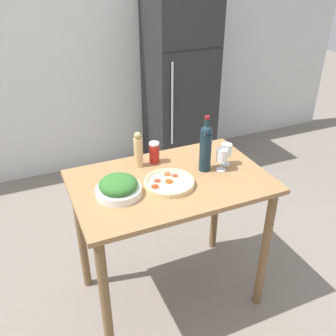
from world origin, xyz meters
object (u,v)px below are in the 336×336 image
object	(u,v)px
salt_canister	(154,152)
pepper_mill	(138,150)
refrigerator	(179,84)
homemade_pizza	(169,182)
wine_bottle	(206,147)
wine_glass_near	(222,156)
wine_glass_far	(226,151)
salad_bowl	(118,187)

from	to	relation	value
salt_canister	pepper_mill	bearing A→B (deg)	-176.55
refrigerator	homemade_pizza	xyz separation A→B (m)	(-0.92, -1.82, 0.04)
wine_bottle	wine_glass_near	world-z (taller)	wine_bottle
refrigerator	wine_glass_far	xyz separation A→B (m)	(-0.49, -1.74, 0.12)
wine_bottle	wine_glass_near	xyz separation A→B (m)	(0.09, -0.05, -0.06)
salt_canister	refrigerator	bearing A→B (deg)	59.71
wine_glass_far	salad_bowl	xyz separation A→B (m)	(-0.73, -0.06, -0.05)
wine_bottle	homemade_pizza	bearing A→B (deg)	-163.69
homemade_pizza	salt_canister	bearing A→B (deg)	85.36
refrigerator	wine_glass_near	xyz separation A→B (m)	(-0.55, -1.79, 0.12)
refrigerator	pepper_mill	size ratio (longest dim) A/B	7.96
refrigerator	pepper_mill	world-z (taller)	refrigerator
wine_bottle	salad_bowl	world-z (taller)	wine_bottle
wine_glass_far	salt_canister	bearing A→B (deg)	152.53
refrigerator	wine_glass_near	bearing A→B (deg)	-107.06
wine_glass_near	pepper_mill	distance (m)	0.52
wine_bottle	salt_canister	world-z (taller)	wine_bottle
wine_bottle	salt_canister	size ratio (longest dim) A/B	2.56
refrigerator	salad_bowl	xyz separation A→B (m)	(-1.22, -1.80, 0.07)
refrigerator	wine_glass_far	world-z (taller)	refrigerator
refrigerator	salt_canister	distance (m)	1.77
salt_canister	wine_glass_near	bearing A→B (deg)	-37.17
pepper_mill	wine_glass_far	bearing A→B (deg)	-21.65
salad_bowl	salt_canister	distance (m)	0.42
wine_glass_near	pepper_mill	bearing A→B (deg)	150.70
wine_glass_near	wine_glass_far	distance (m)	0.08
refrigerator	salt_canister	world-z (taller)	refrigerator
salad_bowl	wine_bottle	bearing A→B (deg)	5.95
pepper_mill	homemade_pizza	size ratio (longest dim) A/B	0.79
wine_bottle	homemade_pizza	world-z (taller)	wine_bottle
wine_glass_far	salad_bowl	distance (m)	0.73
wine_bottle	pepper_mill	distance (m)	0.42
wine_bottle	salad_bowl	xyz separation A→B (m)	(-0.57, -0.06, -0.11)
wine_bottle	salad_bowl	size ratio (longest dim) A/B	1.39
homemade_pizza	salt_canister	xyz separation A→B (m)	(0.02, 0.30, 0.05)
wine_glass_far	wine_bottle	bearing A→B (deg)	-178.30
homemade_pizza	pepper_mill	bearing A→B (deg)	106.38
salt_canister	wine_glass_far	bearing A→B (deg)	-27.47
wine_bottle	homemade_pizza	distance (m)	0.32
pepper_mill	salt_canister	xyz separation A→B (m)	(0.11, 0.01, -0.04)
refrigerator	homemade_pizza	size ratio (longest dim) A/B	6.32
salad_bowl	refrigerator	bearing A→B (deg)	56.01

